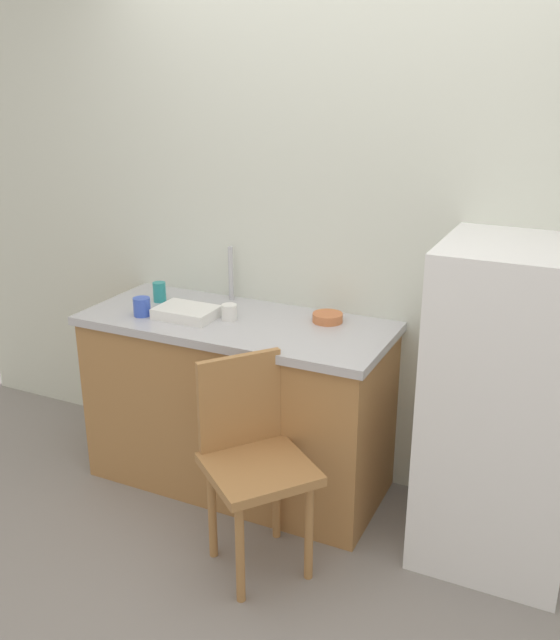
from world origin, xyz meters
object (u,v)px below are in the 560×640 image
object	(u,v)px
refrigerator	(505,408)
chair	(253,455)
dish_tray	(187,312)
cup_teal	(159,292)
cup_white	(229,312)
terracotta_bowl	(328,318)
cup_blue	(142,307)

from	to	relation	value
refrigerator	chair	bearing A→B (deg)	-150.52
dish_tray	cup_teal	xyz separation A→B (m)	(-0.25, 0.15, 0.02)
dish_tray	cup_white	distance (m)	0.21
refrigerator	chair	xyz separation A→B (m)	(-0.90, -0.51, -0.18)
refrigerator	cup_teal	world-z (taller)	refrigerator
refrigerator	cup_white	bearing A→B (deg)	-179.08
refrigerator	chair	size ratio (longest dim) A/B	1.52
refrigerator	cup_white	distance (m)	1.29
dish_tray	terracotta_bowl	xyz separation A→B (m)	(0.62, 0.23, -0.00)
chair	cup_white	distance (m)	0.73
terracotta_bowl	cup_white	size ratio (longest dim) A/B	1.87
terracotta_bowl	cup_white	world-z (taller)	cup_white
chair	dish_tray	bearing A→B (deg)	91.46
cup_teal	chair	bearing A→B (deg)	-35.02
dish_tray	cup_white	world-z (taller)	cup_white
dish_tray	terracotta_bowl	world-z (taller)	dish_tray
refrigerator	cup_white	xyz separation A→B (m)	(-1.27, -0.02, 0.23)
chair	cup_blue	bearing A→B (deg)	103.49
dish_tray	cup_blue	xyz separation A→B (m)	(-0.21, -0.07, 0.02)
dish_tray	cup_blue	size ratio (longest dim) A/B	3.18
chair	cup_blue	size ratio (longest dim) A/B	10.12
dish_tray	cup_teal	size ratio (longest dim) A/B	2.82
cup_white	cup_blue	world-z (taller)	cup_blue
refrigerator	cup_blue	size ratio (longest dim) A/B	15.41
chair	terracotta_bowl	world-z (taller)	terracotta_bowl
terracotta_bowl	cup_white	xyz separation A→B (m)	(-0.42, -0.17, 0.02)
cup_teal	cup_blue	distance (m)	0.22
chair	dish_tray	world-z (taller)	dish_tray
cup_white	cup_teal	size ratio (longest dim) A/B	0.75
chair	terracotta_bowl	xyz separation A→B (m)	(0.05, 0.66, 0.39)
cup_white	dish_tray	bearing A→B (deg)	-163.91
terracotta_bowl	cup_teal	size ratio (longest dim) A/B	1.41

